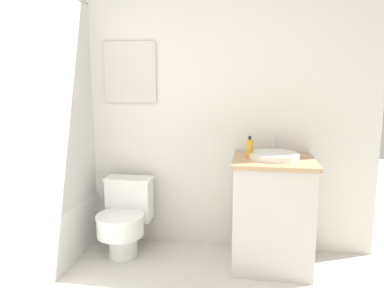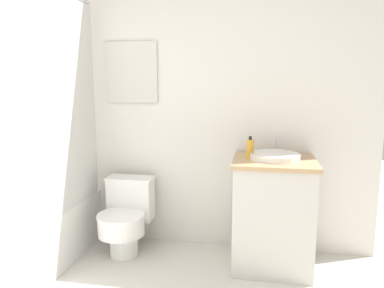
% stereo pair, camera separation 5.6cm
% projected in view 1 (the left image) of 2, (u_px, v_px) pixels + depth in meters
% --- Properties ---
extents(wall_back, '(3.33, 0.07, 2.50)m').
position_uv_depth(wall_back, '(165.00, 95.00, 3.05)').
color(wall_back, silver).
rests_on(wall_back, ground_plane).
extents(shower_area, '(0.57, 1.34, 1.98)m').
position_uv_depth(shower_area, '(26.00, 235.00, 2.66)').
color(shower_area, white).
rests_on(shower_area, ground_plane).
extents(toilet, '(0.38, 0.51, 0.59)m').
position_uv_depth(toilet, '(125.00, 216.00, 2.97)').
color(toilet, white).
rests_on(toilet, ground_plane).
extents(vanity, '(0.59, 0.53, 0.81)m').
position_uv_depth(vanity, '(272.00, 213.00, 2.75)').
color(vanity, beige).
rests_on(vanity, ground_plane).
extents(sink, '(0.36, 0.39, 0.13)m').
position_uv_depth(sink, '(274.00, 156.00, 2.70)').
color(sink, white).
rests_on(sink, vanity).
extents(soap_bottle, '(0.05, 0.05, 0.16)m').
position_uv_depth(soap_bottle, '(250.00, 148.00, 2.71)').
color(soap_bottle, gold).
rests_on(soap_bottle, vanity).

